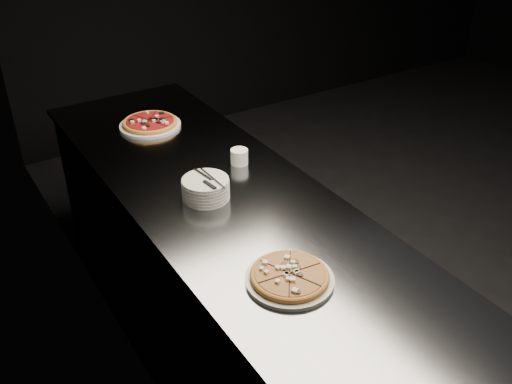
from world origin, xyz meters
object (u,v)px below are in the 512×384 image
plate_stack (206,189)px  cutlery (209,180)px  pizza_tomato (150,123)px  ramekin (239,156)px  pizza_mushroom (290,277)px  counter (227,283)px

plate_stack → cutlery: bearing=-62.4°
pizza_tomato → ramekin: (0.17, -0.56, 0.02)m
cutlery → pizza_tomato: bearing=77.2°
pizza_mushroom → pizza_tomato: pizza_tomato is taller
counter → plate_stack: 0.51m
pizza_tomato → cutlery: 0.75m
plate_stack → cutlery: 0.05m
pizza_tomato → plate_stack: plate_stack is taller
pizza_tomato → ramekin: size_ratio=3.98×
pizza_mushroom → plate_stack: bearing=88.6°
pizza_mushroom → plate_stack: plate_stack is taller
pizza_mushroom → ramekin: bearing=70.4°
counter → ramekin: 0.56m
cutlery → ramekin: size_ratio=2.61×
pizza_mushroom → pizza_tomato: bearing=85.9°
ramekin → counter: bearing=-134.5°
pizza_tomato → plate_stack: (-0.08, -0.73, 0.02)m
counter → cutlery: cutlery is taller
pizza_tomato → plate_stack: bearing=-96.2°
pizza_tomato → ramekin: bearing=-72.6°
plate_stack → cutlery: cutlery is taller
counter → pizza_tomato: (0.00, 0.74, 0.48)m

